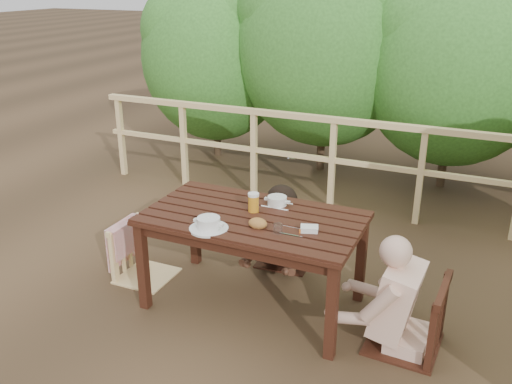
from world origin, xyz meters
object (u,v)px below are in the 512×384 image
at_px(chair_right, 410,282).
at_px(chair_far, 286,215).
at_px(soup_near, 209,224).
at_px(beer_glass, 253,203).
at_px(diner_right, 417,261).
at_px(table, 253,261).
at_px(tumbler, 278,230).
at_px(woman, 287,200).
at_px(chair_left, 143,229).
at_px(soup_far, 277,202).
at_px(bread_roll, 258,224).
at_px(butter_tub, 309,230).

bearing_deg(chair_right, chair_far, -120.35).
bearing_deg(soup_near, chair_far, 80.36).
bearing_deg(beer_glass, diner_right, -5.53).
relative_size(table, tumbler, 19.76).
distance_m(chair_far, woman, 0.13).
bearing_deg(chair_left, soup_near, -111.88).
xyz_separation_m(table, diner_right, (1.17, -0.05, 0.29)).
height_order(chair_left, chair_right, chair_right).
distance_m(soup_far, tumbler, 0.49).
height_order(table, beer_glass, beer_glass).
height_order(beer_glass, tumbler, beer_glass).
bearing_deg(chair_right, tumbler, -77.33).
distance_m(soup_near, bread_roll, 0.34).
relative_size(woman, tumbler, 14.58).
bearing_deg(beer_glass, chair_far, 89.06).
height_order(woman, soup_far, woman).
distance_m(soup_far, butter_tub, 0.50).
xyz_separation_m(chair_right, beer_glass, (-1.17, 0.12, 0.31)).
distance_m(diner_right, beer_glass, 1.22).
distance_m(diner_right, butter_tub, 0.72).
relative_size(soup_near, bread_roll, 2.04).
relative_size(chair_left, beer_glass, 5.61).
xyz_separation_m(beer_glass, butter_tub, (0.48, -0.15, -0.05)).
bearing_deg(chair_far, soup_near, -102.84).
xyz_separation_m(soup_near, bread_roll, (0.30, 0.15, -0.01)).
bearing_deg(soup_far, tumbler, -67.26).
bearing_deg(butter_tub, soup_near, -179.00).
bearing_deg(chair_far, bread_roll, -85.06).
relative_size(bread_roll, butter_tub, 1.11).
distance_m(beer_glass, tumbler, 0.40).
bearing_deg(soup_far, woman, 101.85).
distance_m(chair_left, tumbler, 1.30).
height_order(table, diner_right, diner_right).
relative_size(chair_right, butter_tub, 8.20).
bearing_deg(butter_tub, bread_roll, 174.01).
bearing_deg(woman, soup_far, 98.64).
distance_m(chair_left, beer_glass, 1.02).
relative_size(chair_far, bread_roll, 6.75).
xyz_separation_m(table, woman, (-0.02, 0.73, 0.22)).
bearing_deg(tumbler, table, 143.93).
xyz_separation_m(tumbler, butter_tub, (0.18, 0.11, -0.01)).
bearing_deg(chair_left, tumbler, -99.10).
distance_m(soup_near, soup_far, 0.63).
bearing_deg(diner_right, chair_left, 91.85).
xyz_separation_m(chair_left, butter_tub, (1.43, -0.08, 0.31)).
height_order(table, bread_roll, bread_roll).
xyz_separation_m(chair_right, tumbler, (-0.87, -0.15, 0.27)).
bearing_deg(bread_roll, beer_glass, 120.68).
xyz_separation_m(chair_right, woman, (-1.16, 0.78, 0.09)).
bearing_deg(soup_near, beer_glass, 66.73).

